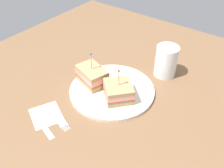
# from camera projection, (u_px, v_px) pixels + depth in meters

# --- Properties ---
(ground_plane) EXTENTS (1.17, 1.17, 0.02)m
(ground_plane) POSITION_uv_depth(u_px,v_px,m) (112.00, 94.00, 0.82)
(ground_plane) COLOR brown
(plate) EXTENTS (0.28, 0.28, 0.01)m
(plate) POSITION_uv_depth(u_px,v_px,m) (112.00, 90.00, 0.81)
(plate) COLOR silver
(plate) RESTS_ON ground_plane
(sandwich_half_front) EXTENTS (0.09, 0.12, 0.11)m
(sandwich_half_front) POSITION_uv_depth(u_px,v_px,m) (92.00, 76.00, 0.81)
(sandwich_half_front) COLOR tan
(sandwich_half_front) RESTS_ON plate
(sandwich_half_back) EXTENTS (0.12, 0.12, 0.11)m
(sandwich_half_back) POSITION_uv_depth(u_px,v_px,m) (118.00, 91.00, 0.75)
(sandwich_half_back) COLOR tan
(sandwich_half_back) RESTS_ON plate
(drink_glass) EXTENTS (0.08, 0.08, 0.11)m
(drink_glass) POSITION_uv_depth(u_px,v_px,m) (166.00, 63.00, 0.85)
(drink_glass) COLOR gold
(drink_glass) RESTS_ON ground_plane
(napkin) EXTENTS (0.12, 0.12, 0.00)m
(napkin) POSITION_uv_depth(u_px,v_px,m) (46.00, 115.00, 0.73)
(napkin) COLOR beige
(napkin) RESTS_ON ground_plane
(fork) EXTENTS (0.05, 0.13, 0.00)m
(fork) POSITION_uv_depth(u_px,v_px,m) (60.00, 119.00, 0.71)
(fork) COLOR silver
(fork) RESTS_ON ground_plane
(knife) EXTENTS (0.05, 0.13, 0.00)m
(knife) POSITION_uv_depth(u_px,v_px,m) (43.00, 126.00, 0.69)
(knife) COLOR silver
(knife) RESTS_ON ground_plane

